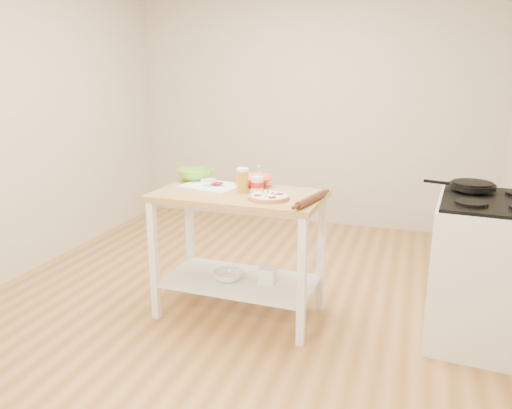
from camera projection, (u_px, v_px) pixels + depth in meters
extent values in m
cube|color=#AF7B40|center=(243.00, 304.00, 3.79)|extent=(4.00, 4.50, 0.02)
cube|color=beige|center=(311.00, 104.00, 5.51)|extent=(4.00, 0.02, 2.70)
cube|color=beige|center=(9.00, 116.00, 4.04)|extent=(0.02, 4.50, 2.70)
cube|color=#B18748|center=(239.00, 196.00, 3.41)|extent=(1.17, 0.67, 0.04)
cube|color=white|center=(239.00, 281.00, 3.57)|extent=(1.09, 0.61, 0.02)
cube|color=white|center=(154.00, 261.00, 3.46)|extent=(0.05, 0.05, 0.86)
cube|color=white|center=(190.00, 237.00, 3.94)|extent=(0.05, 0.05, 0.86)
cube|color=white|center=(302.00, 283.00, 3.10)|extent=(0.05, 0.05, 0.86)
cube|color=white|center=(321.00, 254.00, 3.59)|extent=(0.05, 0.05, 0.86)
cube|color=white|center=(488.00, 273.00, 3.18)|extent=(0.74, 0.84, 0.92)
cube|color=black|center=(497.00, 201.00, 3.06)|extent=(0.69, 0.80, 0.02)
cylinder|color=black|center=(472.00, 186.00, 3.26)|extent=(0.29, 0.29, 0.03)
cube|color=black|center=(437.00, 182.00, 3.38)|extent=(0.18, 0.07, 0.02)
cylinder|color=tan|center=(269.00, 198.00, 3.24)|extent=(0.27, 0.27, 0.02)
cylinder|color=tan|center=(269.00, 196.00, 3.23)|extent=(0.27, 0.27, 0.01)
cylinder|color=white|center=(269.00, 196.00, 3.23)|extent=(0.24, 0.24, 0.01)
cylinder|color=#9F0516|center=(280.00, 194.00, 3.25)|extent=(0.05, 0.05, 0.01)
cylinder|color=#9F0516|center=(266.00, 192.00, 3.30)|extent=(0.05, 0.05, 0.01)
cylinder|color=#9F0516|center=(257.00, 196.00, 3.21)|extent=(0.05, 0.05, 0.01)
cylinder|color=#9F0516|center=(272.00, 198.00, 3.16)|extent=(0.05, 0.05, 0.01)
sphere|color=white|center=(276.00, 193.00, 3.27)|extent=(0.03, 0.03, 0.03)
sphere|color=white|center=(265.00, 193.00, 3.28)|extent=(0.03, 0.03, 0.03)
sphere|color=white|center=(260.00, 195.00, 3.23)|extent=(0.03, 0.03, 0.03)
plane|color=#175811|center=(277.00, 194.00, 3.23)|extent=(0.03, 0.03, 0.00)
plane|color=#175811|center=(272.00, 193.00, 3.26)|extent=(0.03, 0.03, 0.00)
plane|color=#175811|center=(265.00, 193.00, 3.27)|extent=(0.03, 0.03, 0.00)
plane|color=#175811|center=(260.00, 194.00, 3.23)|extent=(0.03, 0.03, 0.00)
plane|color=#175811|center=(266.00, 196.00, 3.20)|extent=(0.03, 0.03, 0.00)
plane|color=#175811|center=(275.00, 197.00, 3.17)|extent=(0.03, 0.03, 0.00)
plane|color=#175811|center=(275.00, 194.00, 3.23)|extent=(0.03, 0.03, 0.00)
plane|color=#175811|center=(273.00, 192.00, 3.28)|extent=(0.03, 0.03, 0.00)
cube|color=white|center=(211.00, 186.00, 3.57)|extent=(0.45, 0.37, 0.01)
cube|color=#F4EACC|center=(203.00, 180.00, 3.69)|extent=(0.03, 0.03, 0.02)
cube|color=#F4EACC|center=(207.00, 181.00, 3.67)|extent=(0.03, 0.03, 0.02)
cube|color=#F4EACC|center=(211.00, 181.00, 3.65)|extent=(0.03, 0.03, 0.02)
cube|color=#F4EACC|center=(206.00, 179.00, 3.71)|extent=(0.03, 0.03, 0.02)
cube|color=#F4EACC|center=(210.00, 180.00, 3.70)|extent=(0.03, 0.03, 0.02)
cube|color=#F4EACC|center=(214.00, 180.00, 3.68)|extent=(0.03, 0.03, 0.02)
cylinder|color=#9F0516|center=(215.00, 184.00, 3.58)|extent=(0.07, 0.07, 0.01)
cylinder|color=#9F0516|center=(217.00, 184.00, 3.57)|extent=(0.07, 0.07, 0.01)
cylinder|color=#9F0516|center=(218.00, 183.00, 3.56)|extent=(0.07, 0.07, 0.01)
cube|color=#38BDBF|center=(208.00, 185.00, 3.55)|extent=(0.06, 0.04, 0.01)
cylinder|color=#38BDBF|center=(218.00, 185.00, 3.55)|extent=(0.10, 0.02, 0.01)
cube|color=silver|center=(208.00, 181.00, 3.71)|extent=(0.18, 0.08, 0.00)
cube|color=black|center=(194.00, 178.00, 3.77)|extent=(0.10, 0.05, 0.01)
imported|color=#FF4017|center=(254.00, 181.00, 3.62)|extent=(0.35, 0.35, 0.07)
imported|color=#6AB52F|center=(196.00, 175.00, 3.78)|extent=(0.33, 0.33, 0.08)
cylinder|color=#B68628|center=(243.00, 182.00, 3.41)|extent=(0.08, 0.08, 0.14)
cylinder|color=white|center=(243.00, 170.00, 3.38)|extent=(0.08, 0.08, 0.02)
cylinder|color=white|center=(257.00, 184.00, 3.41)|extent=(0.09, 0.09, 0.11)
cylinder|color=red|center=(257.00, 184.00, 3.41)|extent=(0.09, 0.09, 0.04)
cylinder|color=silver|center=(260.00, 173.00, 3.39)|extent=(0.01, 0.06, 0.11)
cylinder|color=#5F2915|center=(312.00, 199.00, 3.14)|extent=(0.13, 0.40, 0.05)
imported|color=silver|center=(228.00, 276.00, 3.55)|extent=(0.27, 0.27, 0.07)
cube|color=white|center=(268.00, 275.00, 3.51)|extent=(0.11, 0.11, 0.11)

